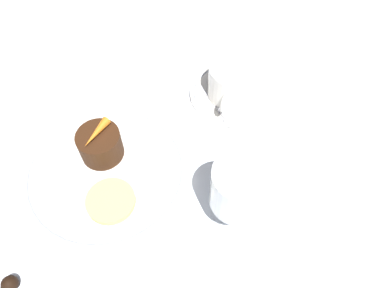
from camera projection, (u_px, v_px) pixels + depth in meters
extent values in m
plane|color=white|center=(136.00, 191.00, 0.58)|extent=(3.00, 3.00, 0.00)
cylinder|color=white|center=(107.00, 173.00, 0.59)|extent=(0.26, 0.26, 0.01)
torus|color=#999EA8|center=(106.00, 171.00, 0.58)|extent=(0.24, 0.24, 0.00)
cylinder|color=white|center=(231.00, 94.00, 0.68)|extent=(0.15, 0.15, 0.01)
torus|color=#999EA8|center=(232.00, 93.00, 0.68)|extent=(0.14, 0.14, 0.00)
cylinder|color=white|center=(234.00, 81.00, 0.65)|extent=(0.09, 0.09, 0.07)
cylinder|color=brown|center=(234.00, 79.00, 0.64)|extent=(0.08, 0.08, 0.05)
torus|color=white|center=(225.00, 102.00, 0.62)|extent=(0.04, 0.01, 0.03)
cube|color=silver|center=(212.00, 102.00, 0.66)|extent=(0.06, 0.07, 0.00)
ellipsoid|color=silver|center=(229.00, 122.00, 0.64)|extent=(0.03, 0.03, 0.00)
cylinder|color=silver|center=(234.00, 214.00, 0.55)|extent=(0.07, 0.07, 0.01)
cylinder|color=silver|center=(236.00, 207.00, 0.53)|extent=(0.01, 0.01, 0.05)
cylinder|color=silver|center=(241.00, 187.00, 0.48)|extent=(0.08, 0.08, 0.07)
cylinder|color=#5B0F1E|center=(239.00, 192.00, 0.49)|extent=(0.07, 0.07, 0.04)
cube|color=silver|center=(140.00, 87.00, 0.70)|extent=(0.01, 0.14, 0.01)
cube|color=silver|center=(188.00, 101.00, 0.68)|extent=(0.02, 0.05, 0.01)
cylinder|color=#381E0F|center=(100.00, 145.00, 0.58)|extent=(0.07, 0.07, 0.05)
cone|color=orange|center=(96.00, 133.00, 0.55)|extent=(0.06, 0.02, 0.01)
cylinder|color=#EFE075|center=(111.00, 201.00, 0.55)|extent=(0.07, 0.07, 0.01)
sphere|color=black|center=(10.00, 284.00, 0.49)|extent=(0.02, 0.02, 0.02)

